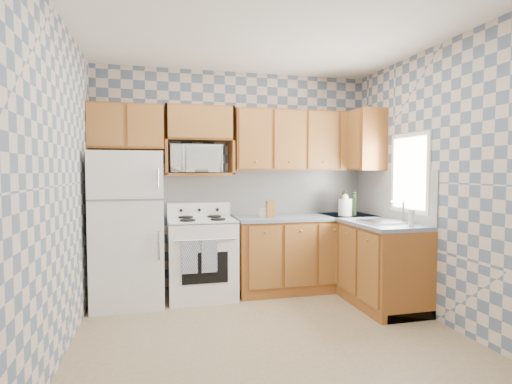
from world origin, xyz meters
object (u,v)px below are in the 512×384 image
Objects in this scene: refrigerator at (129,228)px; microwave at (195,159)px; stove_body at (202,259)px; electric_kettle at (345,207)px.

microwave reaches higher than refrigerator.
stove_body is 4.28× the size of electric_kettle.
electric_kettle is (2.56, -0.09, 0.19)m from refrigerator.
microwave is at bearing 171.17° from electric_kettle.
microwave is (-0.06, 0.17, 1.16)m from stove_body.
stove_body is (0.80, 0.03, -0.39)m from refrigerator.
electric_kettle is (1.76, -0.11, 0.58)m from stove_body.
electric_kettle is at bearing -12.34° from microwave.
microwave reaches higher than electric_kettle.
refrigerator is at bearing -178.22° from stove_body.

